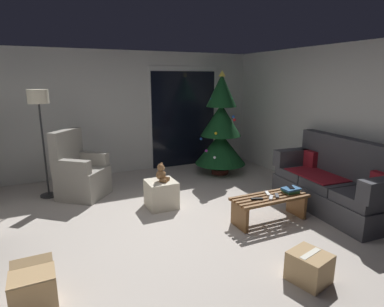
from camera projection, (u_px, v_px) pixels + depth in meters
The scene contains 20 objects.
ground_plane at pixel (187, 230), 4.17m from camera, with size 7.00×7.00×0.00m, color #BCB2A8.
wall_back at pixel (127, 113), 6.57m from camera, with size 5.72×0.12×2.50m, color beige.
wall_right at pixel (349, 123), 5.04m from camera, with size 0.12×6.00×2.50m, color beige.
patio_door_frame at pixel (184, 117), 7.06m from camera, with size 1.60×0.02×2.20m, color silver.
patio_door_glass at pixel (184, 120), 7.05m from camera, with size 1.50×0.02×2.10m, color black.
couch at pixel (335, 184), 4.76m from camera, with size 0.93×1.99×1.08m.
coffee_table at pixel (270, 204), 4.37m from camera, with size 1.10×0.40×0.37m.
remote_black at pixel (257, 199), 4.22m from camera, with size 0.04×0.16×0.02m, color black.
remote_graphite at pixel (277, 196), 4.33m from camera, with size 0.04×0.16×0.02m, color #333338.
remote_silver at pixel (271, 198), 4.26m from camera, with size 0.04×0.16×0.02m, color #ADADB2.
remote_white at pixel (267, 193), 4.41m from camera, with size 0.04×0.16×0.02m, color silver.
book_stack at pixel (291, 190), 4.48m from camera, with size 0.25×0.21×0.07m.
cell_phone at pixel (291, 187), 4.48m from camera, with size 0.07×0.14×0.01m, color black.
christmas_tree at pixel (221, 130), 6.43m from camera, with size 1.04×1.04×2.11m.
armchair at pixel (80, 174), 5.26m from camera, with size 0.96×0.96×1.13m.
floor_lamp at pixel (39, 107), 5.02m from camera, with size 0.32×0.32×1.78m.
ottoman at pixel (161, 194), 4.87m from camera, with size 0.44×0.44×0.42m, color beige.
teddy_bear_chestnut at pixel (161, 174), 4.79m from camera, with size 0.22×0.21×0.29m.
cardboard_box_open_near_shelf at pixel (34, 291), 2.72m from camera, with size 0.38×0.47×0.38m.
cardboard_box_taped_mid_floor at pixel (309, 267), 3.10m from camera, with size 0.41×0.42×0.30m.
Camera 1 is at (-1.54, -3.49, 1.96)m, focal length 29.46 mm.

